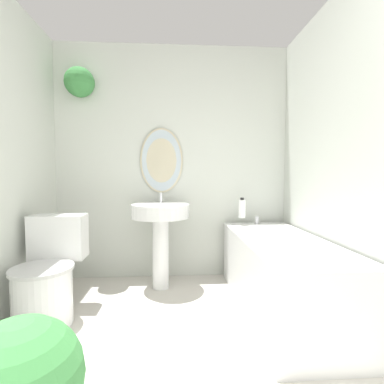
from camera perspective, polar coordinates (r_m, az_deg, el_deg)
The scene contains 6 objects.
wall_back at distance 2.94m, azimuth -5.07°, elevation 6.95°, with size 2.50×0.29×2.40m.
wall_right at distance 2.00m, azimuth 33.78°, elevation 6.73°, with size 0.06×2.77×2.40m.
toilet at distance 2.38m, azimuth -27.44°, elevation -15.15°, with size 0.42×0.60×0.75m.
pedestal_sink at distance 2.64m, azimuth -6.49°, elevation -6.52°, with size 0.54×0.54×0.90m.
bathtub at distance 2.39m, azimuth 17.79°, elevation -15.49°, with size 0.64×1.52×0.65m.
shampoo_bottle at distance 2.79m, azimuth 10.23°, elevation -3.34°, with size 0.06×0.06×0.20m.
Camera 1 is at (0.01, -0.26, 1.06)m, focal length 26.00 mm.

